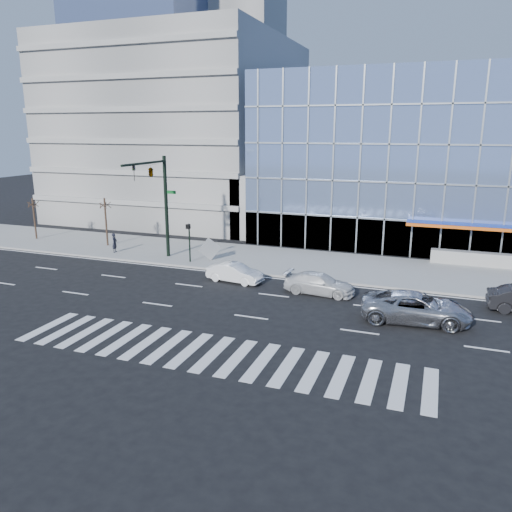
{
  "coord_description": "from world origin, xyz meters",
  "views": [
    {
      "loc": [
        9.3,
        -28.32,
        10.16
      ],
      "look_at": [
        -2.3,
        3.0,
        1.63
      ],
      "focal_mm": 35.0,
      "sensor_mm": 36.0,
      "label": 1
    }
  ],
  "objects_px": {
    "ped_signal_post": "(189,237)",
    "street_tree_far": "(33,204)",
    "tilted_panel": "(210,249)",
    "white_sedan": "(235,273)",
    "traffic_signal": "(155,183)",
    "pedestrian": "(115,243)",
    "street_tree_near": "(105,205)",
    "silver_suv": "(416,308)",
    "white_suv": "(319,284)"
  },
  "relations": [
    {
      "from": "ped_signal_post",
      "to": "white_sedan",
      "type": "relative_size",
      "value": 0.77
    },
    {
      "from": "street_tree_near",
      "to": "tilted_panel",
      "type": "xyz_separation_m",
      "value": [
        10.76,
        -1.59,
        -2.71
      ]
    },
    {
      "from": "traffic_signal",
      "to": "tilted_panel",
      "type": "relative_size",
      "value": 6.15
    },
    {
      "from": "street_tree_far",
      "to": "pedestrian",
      "type": "bearing_deg",
      "value": -10.69
    },
    {
      "from": "white_suv",
      "to": "silver_suv",
      "type": "bearing_deg",
      "value": -112.69
    },
    {
      "from": "street_tree_far",
      "to": "tilted_panel",
      "type": "height_order",
      "value": "street_tree_far"
    },
    {
      "from": "street_tree_near",
      "to": "ped_signal_post",
      "type": "bearing_deg",
      "value": -15.06
    },
    {
      "from": "traffic_signal",
      "to": "white_sedan",
      "type": "relative_size",
      "value": 2.05
    },
    {
      "from": "tilted_panel",
      "to": "ped_signal_post",
      "type": "bearing_deg",
      "value": -176.32
    },
    {
      "from": "ped_signal_post",
      "to": "tilted_panel",
      "type": "distance_m",
      "value": 1.92
    },
    {
      "from": "traffic_signal",
      "to": "white_sedan",
      "type": "height_order",
      "value": "traffic_signal"
    },
    {
      "from": "traffic_signal",
      "to": "street_tree_far",
      "type": "bearing_deg",
      "value": 168.95
    },
    {
      "from": "silver_suv",
      "to": "white_sedan",
      "type": "distance_m",
      "value": 12.46
    },
    {
      "from": "street_tree_near",
      "to": "silver_suv",
      "type": "distance_m",
      "value": 28.25
    },
    {
      "from": "street_tree_near",
      "to": "silver_suv",
      "type": "height_order",
      "value": "street_tree_near"
    },
    {
      "from": "white_sedan",
      "to": "traffic_signal",
      "type": "bearing_deg",
      "value": 77.32
    },
    {
      "from": "traffic_signal",
      "to": "white_suv",
      "type": "bearing_deg",
      "value": -13.31
    },
    {
      "from": "traffic_signal",
      "to": "pedestrian",
      "type": "distance_m",
      "value": 7.18
    },
    {
      "from": "street_tree_far",
      "to": "ped_signal_post",
      "type": "bearing_deg",
      "value": -8.31
    },
    {
      "from": "silver_suv",
      "to": "traffic_signal",
      "type": "bearing_deg",
      "value": 67.7
    },
    {
      "from": "ped_signal_post",
      "to": "white_suv",
      "type": "bearing_deg",
      "value": -17.93
    },
    {
      "from": "ped_signal_post",
      "to": "pedestrian",
      "type": "distance_m",
      "value": 7.46
    },
    {
      "from": "street_tree_far",
      "to": "silver_suv",
      "type": "distance_m",
      "value": 35.86
    },
    {
      "from": "street_tree_far",
      "to": "white_sedan",
      "type": "height_order",
      "value": "street_tree_far"
    },
    {
      "from": "street_tree_far",
      "to": "silver_suv",
      "type": "height_order",
      "value": "street_tree_far"
    },
    {
      "from": "silver_suv",
      "to": "white_suv",
      "type": "bearing_deg",
      "value": 59.3
    },
    {
      "from": "white_suv",
      "to": "white_sedan",
      "type": "xyz_separation_m",
      "value": [
        -6.0,
        0.45,
        -0.01
      ]
    },
    {
      "from": "pedestrian",
      "to": "street_tree_near",
      "type": "bearing_deg",
      "value": 35.45
    },
    {
      "from": "traffic_signal",
      "to": "street_tree_near",
      "type": "height_order",
      "value": "traffic_signal"
    },
    {
      "from": "traffic_signal",
      "to": "ped_signal_post",
      "type": "bearing_deg",
      "value": 8.52
    },
    {
      "from": "traffic_signal",
      "to": "street_tree_far",
      "type": "relative_size",
      "value": 2.07
    },
    {
      "from": "ped_signal_post",
      "to": "white_suv",
      "type": "height_order",
      "value": "ped_signal_post"
    },
    {
      "from": "street_tree_near",
      "to": "white_sedan",
      "type": "height_order",
      "value": "street_tree_near"
    },
    {
      "from": "ped_signal_post",
      "to": "white_sedan",
      "type": "xyz_separation_m",
      "value": [
        5.1,
        -3.14,
        -1.5
      ]
    },
    {
      "from": "street_tree_far",
      "to": "white_suv",
      "type": "xyz_separation_m",
      "value": [
        28.6,
        -6.15,
        -2.79
      ]
    },
    {
      "from": "traffic_signal",
      "to": "ped_signal_post",
      "type": "xyz_separation_m",
      "value": [
        2.5,
        0.37,
        -4.02
      ]
    },
    {
      "from": "traffic_signal",
      "to": "white_suv",
      "type": "height_order",
      "value": "traffic_signal"
    },
    {
      "from": "ped_signal_post",
      "to": "silver_suv",
      "type": "distance_m",
      "value": 18.33
    },
    {
      "from": "street_tree_near",
      "to": "white_suv",
      "type": "bearing_deg",
      "value": -16.62
    },
    {
      "from": "traffic_signal",
      "to": "pedestrian",
      "type": "bearing_deg",
      "value": 168.19
    },
    {
      "from": "traffic_signal",
      "to": "ped_signal_post",
      "type": "height_order",
      "value": "traffic_signal"
    },
    {
      "from": "street_tree_far",
      "to": "white_suv",
      "type": "height_order",
      "value": "street_tree_far"
    },
    {
      "from": "white_suv",
      "to": "street_tree_near",
      "type": "bearing_deg",
      "value": 76.4
    },
    {
      "from": "white_suv",
      "to": "white_sedan",
      "type": "distance_m",
      "value": 6.02
    },
    {
      "from": "ped_signal_post",
      "to": "traffic_signal",
      "type": "bearing_deg",
      "value": -171.48
    },
    {
      "from": "tilted_panel",
      "to": "white_sedan",
      "type": "bearing_deg",
      "value": -80.63
    },
    {
      "from": "tilted_panel",
      "to": "pedestrian",
      "type": "bearing_deg",
      "value": 148.51
    },
    {
      "from": "pedestrian",
      "to": "ped_signal_post",
      "type": "bearing_deg",
      "value": -107.98
    },
    {
      "from": "street_tree_near",
      "to": "white_sedan",
      "type": "bearing_deg",
      "value": -21.33
    },
    {
      "from": "ped_signal_post",
      "to": "street_tree_far",
      "type": "bearing_deg",
      "value": 171.69
    }
  ]
}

